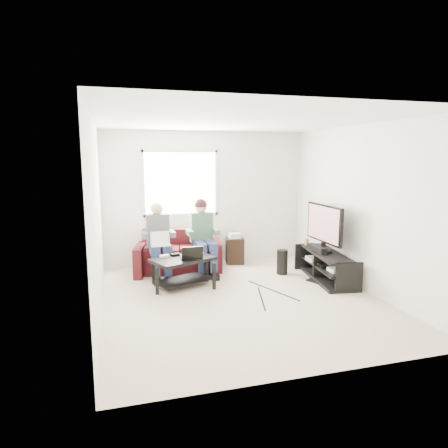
# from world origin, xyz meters

# --- Properties ---
(floor) EXTENTS (4.50, 4.50, 0.00)m
(floor) POSITION_xyz_m (0.00, 0.00, 0.00)
(floor) COLOR beige
(floor) RESTS_ON ground
(ceiling) EXTENTS (4.50, 4.50, 0.00)m
(ceiling) POSITION_xyz_m (0.00, 0.00, 2.60)
(ceiling) COLOR white
(ceiling) RESTS_ON wall_back
(wall_back) EXTENTS (4.50, 0.00, 4.50)m
(wall_back) POSITION_xyz_m (0.00, 2.25, 1.30)
(wall_back) COLOR silver
(wall_back) RESTS_ON floor
(wall_front) EXTENTS (4.50, 0.00, 4.50)m
(wall_front) POSITION_xyz_m (0.00, -2.25, 1.30)
(wall_front) COLOR silver
(wall_front) RESTS_ON floor
(wall_left) EXTENTS (0.00, 4.50, 4.50)m
(wall_left) POSITION_xyz_m (-2.00, 0.00, 1.30)
(wall_left) COLOR silver
(wall_left) RESTS_ON floor
(wall_right) EXTENTS (0.00, 4.50, 4.50)m
(wall_right) POSITION_xyz_m (2.00, 0.00, 1.30)
(wall_right) COLOR silver
(wall_right) RESTS_ON floor
(window) EXTENTS (1.48, 0.04, 1.28)m
(window) POSITION_xyz_m (-0.50, 2.23, 1.60)
(window) COLOR white
(window) RESTS_ON wall_back
(sofa) EXTENTS (1.76, 1.01, 0.75)m
(sofa) POSITION_xyz_m (-0.63, 1.75, 0.29)
(sofa) COLOR #4A1212
(sofa) RESTS_ON floor
(person_left) EXTENTS (0.40, 0.71, 1.30)m
(person_left) POSITION_xyz_m (-1.03, 1.49, 0.71)
(person_left) COLOR navy
(person_left) RESTS_ON sofa
(person_right) EXTENTS (0.40, 0.71, 1.35)m
(person_right) POSITION_xyz_m (-0.23, 1.51, 0.77)
(person_right) COLOR navy
(person_right) RESTS_ON sofa
(laptop_silver) EXTENTS (0.35, 0.26, 0.24)m
(laptop_silver) POSITION_xyz_m (-1.03, 1.22, 0.67)
(laptop_silver) COLOR silver
(laptop_silver) RESTS_ON person_left
(coffee_table) EXTENTS (1.12, 0.93, 0.48)m
(coffee_table) POSITION_xyz_m (-0.73, 0.78, 0.36)
(coffee_table) COLOR black
(coffee_table) RESTS_ON floor
(laptop_black) EXTENTS (0.41, 0.37, 0.24)m
(laptop_black) POSITION_xyz_m (-0.61, 0.70, 0.60)
(laptop_black) COLOR black
(laptop_black) RESTS_ON coffee_table
(controller_a) EXTENTS (0.16, 0.13, 0.04)m
(controller_a) POSITION_xyz_m (-1.01, 0.90, 0.50)
(controller_a) COLOR silver
(controller_a) RESTS_ON coffee_table
(controller_b) EXTENTS (0.16, 0.13, 0.04)m
(controller_b) POSITION_xyz_m (-0.83, 0.96, 0.50)
(controller_b) COLOR black
(controller_b) RESTS_ON coffee_table
(controller_c) EXTENTS (0.17, 0.14, 0.04)m
(controller_c) POSITION_xyz_m (-0.43, 0.93, 0.50)
(controller_c) COLOR gray
(controller_c) RESTS_ON coffee_table
(tv_stand) EXTENTS (0.64, 1.52, 0.49)m
(tv_stand) POSITION_xyz_m (1.70, 0.48, 0.22)
(tv_stand) COLOR black
(tv_stand) RESTS_ON floor
(tv) EXTENTS (0.12, 1.10, 0.81)m
(tv) POSITION_xyz_m (1.70, 0.58, 0.95)
(tv) COLOR black
(tv) RESTS_ON tv_stand
(soundbar) EXTENTS (0.12, 0.50, 0.10)m
(soundbar) POSITION_xyz_m (1.58, 0.58, 0.54)
(soundbar) COLOR black
(soundbar) RESTS_ON tv_stand
(drink_cup) EXTENTS (0.08, 0.08, 0.12)m
(drink_cup) POSITION_xyz_m (1.65, 1.11, 0.55)
(drink_cup) COLOR #AF764B
(drink_cup) RESTS_ON tv_stand
(console_white) EXTENTS (0.30, 0.22, 0.06)m
(console_white) POSITION_xyz_m (1.70, 0.08, 0.29)
(console_white) COLOR silver
(console_white) RESTS_ON tv_stand
(console_grey) EXTENTS (0.34, 0.26, 0.08)m
(console_grey) POSITION_xyz_m (1.70, 0.78, 0.30)
(console_grey) COLOR gray
(console_grey) RESTS_ON tv_stand
(console_black) EXTENTS (0.38, 0.30, 0.07)m
(console_black) POSITION_xyz_m (1.70, 0.43, 0.29)
(console_black) COLOR black
(console_black) RESTS_ON tv_stand
(subwoofer) EXTENTS (0.20, 0.20, 0.45)m
(subwoofer) POSITION_xyz_m (1.12, 1.01, 0.22)
(subwoofer) COLOR black
(subwoofer) RESTS_ON floor
(keyboard_floor) EXTENTS (0.31, 0.47, 0.02)m
(keyboard_floor) POSITION_xyz_m (1.50, 0.34, 0.01)
(keyboard_floor) COLOR black
(keyboard_floor) RESTS_ON floor
(end_table) EXTENTS (0.34, 0.34, 0.61)m
(end_table) POSITION_xyz_m (0.52, 1.98, 0.27)
(end_table) COLOR black
(end_table) RESTS_ON floor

